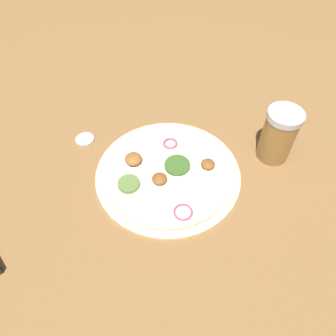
{
  "coord_description": "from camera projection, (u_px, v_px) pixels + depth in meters",
  "views": [
    {
      "loc": [
        -0.36,
        -0.08,
        0.47
      ],
      "look_at": [
        0.0,
        0.0,
        0.02
      ],
      "focal_mm": 35.0,
      "sensor_mm": 36.0,
      "label": 1
    }
  ],
  "objects": [
    {
      "name": "spice_jar",
      "position": [
        279.0,
        135.0,
        0.59
      ],
      "size": [
        0.06,
        0.06,
        0.11
      ],
      "color": "olive",
      "rests_on": "ground_plane"
    },
    {
      "name": "ground_plane",
      "position": [
        168.0,
        174.0,
        0.6
      ],
      "size": [
        3.0,
        3.0,
        0.0
      ],
      "primitive_type": "plane",
      "color": "brown"
    },
    {
      "name": "loose_cap",
      "position": [
        85.0,
        139.0,
        0.65
      ],
      "size": [
        0.04,
        0.04,
        0.01
      ],
      "color": "#B2B2B7",
      "rests_on": "ground_plane"
    },
    {
      "name": "pizza",
      "position": [
        167.0,
        172.0,
        0.59
      ],
      "size": [
        0.26,
        0.26,
        0.03
      ],
      "color": "beige",
      "rests_on": "ground_plane"
    }
  ]
}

